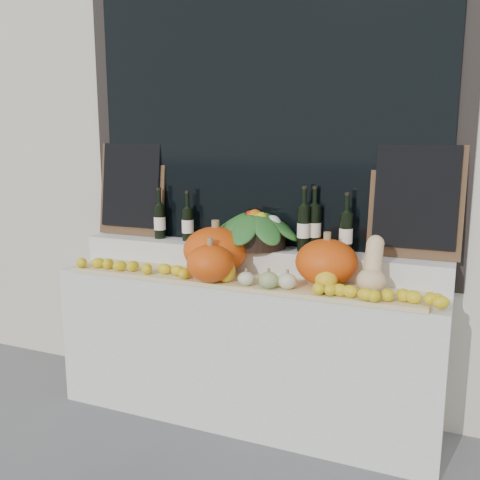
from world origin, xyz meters
name	(u,v)px	position (x,y,z in m)	size (l,w,h in m)	color
storefront_facade	(287,53)	(0.00, 2.25, 2.25)	(7.00, 0.94, 4.50)	beige
display_sill	(245,348)	(0.00, 1.52, 0.44)	(2.30, 0.55, 0.88)	silver
rear_tier	(254,259)	(0.00, 1.68, 0.96)	(2.30, 0.25, 0.16)	silver
straw_bedding	(237,281)	(0.00, 1.40, 0.89)	(2.10, 0.32, 0.03)	tan
pumpkin_left	(216,250)	(-0.17, 1.47, 1.04)	(0.38, 0.38, 0.28)	#DE4D0B
pumpkin_right	(326,262)	(0.50, 1.48, 1.03)	(0.34, 0.34, 0.25)	#DE4D0B
pumpkin_center	(210,263)	(-0.11, 1.28, 1.01)	(0.26, 0.26, 0.21)	#DE4D0B
butternut_squash	(372,270)	(0.76, 1.41, 1.03)	(0.15, 0.21, 0.29)	#DFB683
decorative_gourds	(266,277)	(0.21, 1.31, 0.96)	(0.73, 0.18, 0.14)	#3D6D20
lemon_heap	(229,278)	(0.00, 1.29, 0.94)	(2.20, 0.16, 0.06)	yellow
produce_bowl	(255,228)	(0.01, 1.66, 1.16)	(0.58, 0.58, 0.24)	black
wine_bottle_far_left	(160,221)	(-0.67, 1.69, 1.16)	(0.08, 0.08, 0.33)	black
wine_bottle_near_left	(188,224)	(-0.47, 1.69, 1.15)	(0.08, 0.08, 0.32)	black
wine_bottle_tall	(314,227)	(0.36, 1.72, 1.18)	(0.08, 0.08, 0.38)	black
wine_bottle_near_right	(304,228)	(0.31, 1.66, 1.18)	(0.08, 0.08, 0.38)	black
wine_bottle_far_right	(346,233)	(0.56, 1.66, 1.17)	(0.08, 0.08, 0.35)	black
chalkboard_left	(132,187)	(-0.92, 1.74, 1.36)	(0.50, 0.11, 0.62)	#4C331E
chalkboard_right	(416,200)	(0.92, 1.74, 1.36)	(0.50, 0.11, 0.62)	#4C331E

